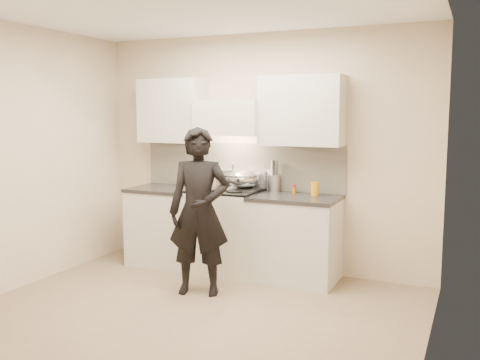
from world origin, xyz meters
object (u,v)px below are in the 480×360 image
(counter_right, at_px, (295,238))
(wok, at_px, (243,179))
(utensil_crock, at_px, (274,182))
(person, at_px, (199,211))
(stove, at_px, (226,230))

(counter_right, height_order, wok, wok)
(utensil_crock, xyz_separation_m, person, (-0.40, -1.02, -0.20))
(wok, relative_size, utensil_crock, 1.34)
(utensil_crock, distance_m, person, 1.11)
(counter_right, distance_m, person, 1.15)
(wok, height_order, person, person)
(stove, xyz_separation_m, utensil_crock, (0.50, 0.22, 0.55))
(counter_right, bearing_deg, utensil_crock, 146.37)
(utensil_crock, bearing_deg, counter_right, -33.63)
(wok, bearing_deg, stove, -150.92)
(utensil_crock, bearing_deg, wok, -158.83)
(stove, xyz_separation_m, person, (0.09, -0.80, 0.36))
(counter_right, xyz_separation_m, wok, (-0.66, 0.09, 0.60))
(person, bearing_deg, counter_right, 30.42)
(counter_right, bearing_deg, stove, -180.00)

